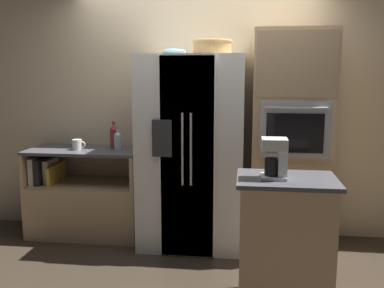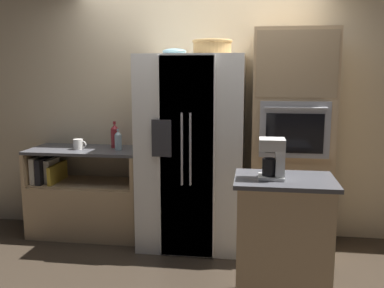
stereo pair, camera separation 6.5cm
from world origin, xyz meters
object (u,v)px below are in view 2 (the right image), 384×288
object	(u,v)px
refrigerator	(192,152)
bottle_short	(118,140)
bottle_tall	(115,136)
fruit_bowl	(174,52)
coffee_maker	(274,157)
wall_oven	(290,142)
mug	(78,144)
wicker_basket	(212,46)

from	to	relation	value
refrigerator	bottle_short	bearing A→B (deg)	174.73
bottle_short	bottle_tall	bearing A→B (deg)	120.83
fruit_bowl	coffee_maker	distance (m)	1.67
bottle_short	refrigerator	bearing A→B (deg)	-5.27
wall_oven	coffee_maker	distance (m)	1.19
fruit_bowl	coffee_maker	world-z (taller)	fruit_bowl
fruit_bowl	wall_oven	bearing A→B (deg)	-0.06
refrigerator	mug	distance (m)	1.19
coffee_maker	wall_oven	bearing A→B (deg)	80.02
wicker_basket	refrigerator	bearing A→B (deg)	161.07
fruit_bowl	bottle_tall	xyz separation A→B (m)	(-0.67, 0.17, -0.85)
wall_oven	mug	distance (m)	2.12
wicker_basket	bottle_tall	bearing A→B (deg)	165.57
wicker_basket	bottle_tall	distance (m)	1.40
bottle_tall	coffee_maker	bearing A→B (deg)	-40.21
fruit_bowl	mug	distance (m)	1.37
refrigerator	bottle_tall	world-z (taller)	refrigerator
mug	coffee_maker	size ratio (longest dim) A/B	0.49
refrigerator	coffee_maker	bearing A→B (deg)	-57.16
refrigerator	bottle_tall	size ratio (longest dim) A/B	6.73
refrigerator	bottle_short	distance (m)	0.78
bottle_short	coffee_maker	distance (m)	1.93
mug	coffee_maker	distance (m)	2.26
wicker_basket	fruit_bowl	size ratio (longest dim) A/B	1.60
wall_oven	coffee_maker	xyz separation A→B (m)	(-0.21, -1.17, 0.08)
wicker_basket	coffee_maker	xyz separation A→B (m)	(0.54, -1.07, -0.81)
refrigerator	wall_oven	distance (m)	0.94
refrigerator	wicker_basket	world-z (taller)	wicker_basket
wall_oven	bottle_tall	xyz separation A→B (m)	(-1.78, 0.17, -0.00)
refrigerator	mug	world-z (taller)	refrigerator
bottle_tall	mug	bearing A→B (deg)	-155.09
wall_oven	bottle_short	world-z (taller)	wall_oven
refrigerator	coffee_maker	world-z (taller)	refrigerator
refrigerator	coffee_maker	size ratio (longest dim) A/B	6.59
fruit_bowl	refrigerator	bearing A→B (deg)	-10.69
wall_oven	mug	size ratio (longest dim) A/B	15.14
coffee_maker	mug	bearing A→B (deg)	148.41
mug	refrigerator	bearing A→B (deg)	-2.17
refrigerator	wall_oven	xyz separation A→B (m)	(0.94, 0.03, 0.11)
bottle_tall	wicker_basket	bearing A→B (deg)	-14.43
bottle_short	fruit_bowl	bearing A→B (deg)	-3.63
fruit_bowl	mug	xyz separation A→B (m)	(-1.01, 0.01, -0.92)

